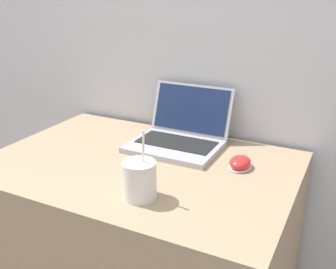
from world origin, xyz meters
TOP-DOWN VIEW (x-y plane):
  - desk at (0.00, 0.35)m, footprint 1.03×0.70m
  - laptop at (0.06, 0.55)m, footprint 0.32×0.31m
  - drink_cup at (0.12, 0.15)m, footprint 0.09×0.09m
  - computer_mouse at (0.31, 0.46)m, footprint 0.07×0.10m

SIDE VIEW (x-z plane):
  - desk at x=0.00m, z-range 0.00..0.73m
  - computer_mouse at x=0.31m, z-range 0.73..0.77m
  - laptop at x=0.06m, z-range 0.67..0.87m
  - drink_cup at x=0.12m, z-range 0.68..0.89m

